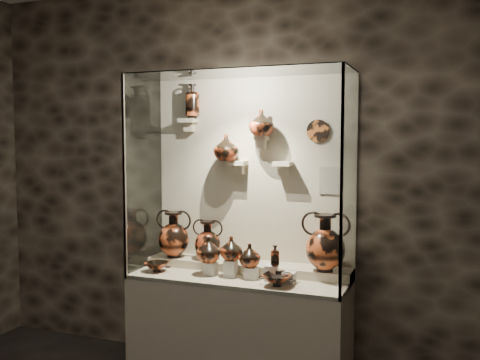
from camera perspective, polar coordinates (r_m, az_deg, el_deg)
name	(u,v)px	position (r m, az deg, el deg)	size (l,w,h in m)	color
wall_back	(253,175)	(4.40, 1.40, 0.55)	(5.00, 0.02, 3.20)	black
plinth	(239,330)	(4.36, -0.10, -15.66)	(1.70, 0.60, 0.80)	beige
front_tier	(239,278)	(4.24, -0.10, -10.39)	(1.68, 0.58, 0.03)	#BDAD93
rear_tier	(247,268)	(4.39, 0.73, -9.40)	(1.70, 0.25, 0.10)	#BDAD93
back_panel	(253,175)	(4.40, 1.37, 0.55)	(1.70, 0.03, 1.60)	beige
glass_front	(224,180)	(3.83, -1.70, -0.04)	(1.70, 0.01, 1.60)	white
glass_left	(144,175)	(4.48, -10.26, 0.55)	(0.01, 0.60, 1.60)	white
glass_right	(350,181)	(3.88, 11.63, -0.07)	(0.01, 0.60, 1.60)	white
glass_top	(239,73)	(4.12, -0.10, 11.37)	(1.70, 0.60, 0.01)	white
frame_post_left	(124,177)	(4.23, -12.22, 0.29)	(0.02, 0.02, 1.60)	gray
frame_post_right	(342,184)	(3.60, 10.78, -0.41)	(0.02, 0.02, 1.60)	gray
pedestal_a	(211,269)	(4.26, -3.15, -9.41)	(0.09, 0.09, 0.10)	silver
pedestal_b	(231,269)	(4.19, -1.00, -9.43)	(0.09, 0.09, 0.13)	silver
pedestal_c	(251,273)	(4.13, 1.22, -9.90)	(0.09, 0.09, 0.09)	silver
pedestal_d	(271,273)	(4.08, 3.37, -9.88)	(0.09, 0.09, 0.12)	silver
pedestal_e	(289,277)	(4.05, 5.29, -10.31)	(0.09, 0.09, 0.08)	silver
bracket_ul	(188,121)	(4.54, -5.53, 6.33)	(0.14, 0.12, 0.04)	beige
bracket_ca	(238,163)	(4.36, -0.19, 1.83)	(0.14, 0.12, 0.04)	beige
bracket_cb	(261,138)	(4.29, 2.31, 4.45)	(0.10, 0.12, 0.04)	beige
bracket_cc	(283,164)	(4.24, 4.61, 1.74)	(0.14, 0.12, 0.04)	beige
amphora_left	(174,234)	(4.56, -7.08, -5.77)	(0.31, 0.31, 0.39)	#BA4C23
amphora_mid	(208,240)	(4.45, -3.46, -6.41)	(0.26, 0.26, 0.32)	#A03A1C
amphora_right	(325,243)	(4.10, 9.06, -6.60)	(0.35, 0.35, 0.44)	#BA4C23
jug_a	(209,250)	(4.23, -3.38, -7.42)	(0.19, 0.19, 0.20)	#BA4C23
jug_b	(231,248)	(4.17, -0.93, -7.29)	(0.18, 0.18, 0.18)	#A03A1C
jug_c	(250,255)	(4.12, 1.04, -8.03)	(0.17, 0.17, 0.18)	#BA4C23
lekythos_small	(275,254)	(4.02, 3.77, -7.92)	(0.08, 0.08, 0.18)	#A03A1C
kylix_left	(157,266)	(4.40, -8.85, -9.03)	(0.24, 0.20, 0.10)	#A03A1C
kylix_right	(277,279)	(3.95, 3.98, -10.47)	(0.27, 0.23, 0.11)	#BA4C23
lekythos_tall	(192,99)	(4.51, -5.09, 8.61)	(0.13, 0.13, 0.32)	#BA4C23
ovoid_vase_a	(226,148)	(4.34, -1.47, 3.47)	(0.21, 0.21, 0.22)	#A03A1C
ovoid_vase_b	(261,123)	(4.24, 2.29, 6.10)	(0.20, 0.20, 0.21)	#A03A1C
wall_plate	(318,131)	(4.21, 8.32, 5.20)	(0.18, 0.18, 0.02)	#B85B24
info_placard	(330,180)	(4.21, 9.55, -0.04)	(0.16, 0.01, 0.22)	beige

